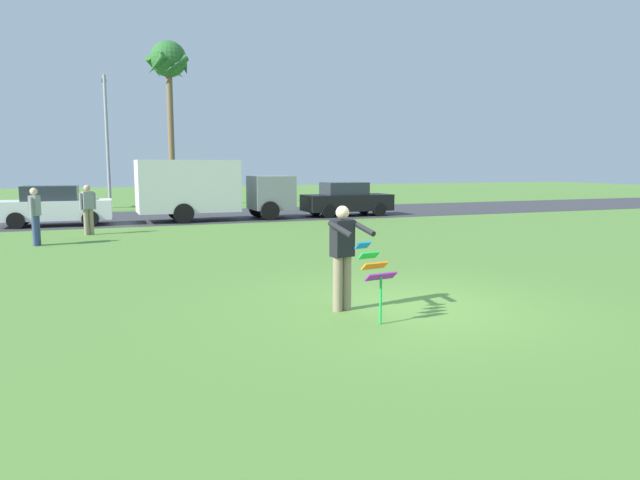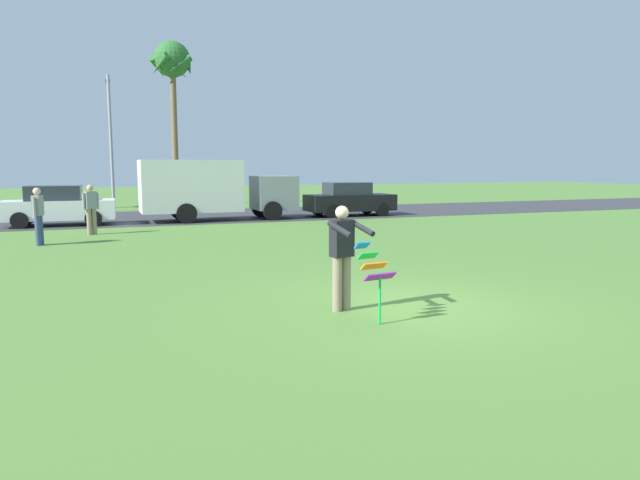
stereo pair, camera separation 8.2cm
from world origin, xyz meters
name	(u,v)px [view 1 (the left image)]	position (x,y,z in m)	size (l,w,h in m)	color
ground_plane	(409,307)	(0.00, 0.00, 0.00)	(120.00, 120.00, 0.00)	#568438
road_strip	(208,216)	(0.00, 18.95, 0.01)	(120.00, 8.00, 0.01)	#38383D
person_kite_flyer	(343,254)	(-1.14, 0.19, 0.95)	(0.65, 0.73, 1.73)	gray
kite_held	(375,269)	(-0.96, -0.60, 0.82)	(0.53, 0.68, 1.20)	blue
parked_car_white	(54,207)	(-6.47, 16.55, 0.77)	(4.26, 1.95, 1.60)	white
parked_truck_grey_van	(207,188)	(-0.42, 16.55, 1.41)	(6.73, 2.19, 2.62)	gray
parked_car_black	(346,200)	(6.18, 16.55, 0.77)	(4.23, 1.89, 1.60)	black
palm_tree_right_near	(169,67)	(-0.61, 27.19, 8.16)	(2.58, 2.71, 9.68)	brown
streetlight_pole	(107,134)	(-4.28, 23.67, 4.00)	(0.24, 1.65, 7.00)	#9E9EA3
person_walker_near	(88,208)	(-5.18, 12.91, 0.93)	(0.53, 0.35, 1.73)	gray
person_walker_far	(35,215)	(-6.60, 10.58, 0.93)	(0.32, 0.55, 1.73)	#384772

